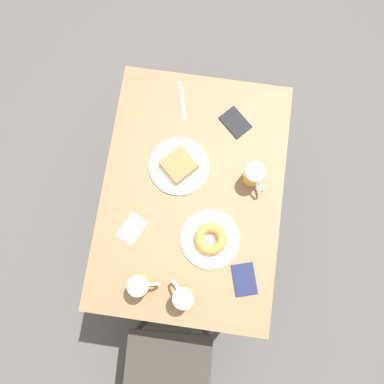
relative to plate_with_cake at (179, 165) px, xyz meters
The scene contains 11 objects.
ground_plane 0.79m from the plate_with_cake, 123.69° to the left, with size 8.00×8.00×0.00m, color #474442.
table 0.15m from the plate_with_cake, 123.69° to the left, with size 0.75×1.07×0.77m.
plate_with_cake is the anchor object (origin of this frame).
plate_with_donut 0.33m from the plate_with_cake, 120.83° to the left, with size 0.24×0.24×0.05m.
beer_mug_left 0.53m from the plate_with_cake, 100.34° to the left, with size 0.10×0.10×0.12m.
beer_mug_center 0.51m from the plate_with_cake, 81.73° to the left, with size 0.12×0.08×0.12m.
beer_mug_right 0.31m from the plate_with_cake, behind, with size 0.09×0.11×0.12m.
napkin_folded 0.33m from the plate_with_cake, 62.43° to the left, with size 0.12×0.14×0.00m.
fork 0.30m from the plate_with_cake, 84.28° to the right, with size 0.06×0.18×0.00m.
passport_near_edge 0.54m from the plate_with_cake, 127.57° to the left, with size 0.12×0.15×0.01m.
passport_far_edge 0.31m from the plate_with_cake, 132.96° to the right, with size 0.15×0.15×0.01m.
Camera 1 is at (-0.04, 0.29, 2.30)m, focal length 35.00 mm.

